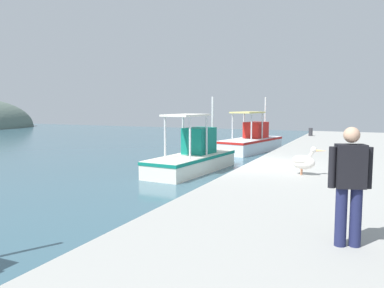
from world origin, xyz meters
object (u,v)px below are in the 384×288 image
at_px(fishing_boat_third, 252,141).
at_px(fisherman_standing, 350,182).
at_px(mooring_bollard_third, 311,132).
at_px(pelican, 303,161).
at_px(fishing_boat_second, 193,157).

height_order(fishing_boat_third, fisherman_standing, fishing_boat_third).
xyz_separation_m(fishing_boat_third, mooring_bollard_third, (3.28, -2.97, 0.44)).
distance_m(pelican, fisherman_standing, 5.64).
bearing_deg(mooring_bollard_third, fishing_boat_third, 137.80).
bearing_deg(fishing_boat_second, fishing_boat_third, -2.90).
height_order(fishing_boat_second, fishing_boat_third, fishing_boat_third).
bearing_deg(mooring_bollard_third, fishing_boat_second, 162.95).
bearing_deg(mooring_bollard_third, pelican, -173.66).
bearing_deg(fisherman_standing, fishing_boat_third, 19.77).
bearing_deg(pelican, fisherman_standing, -165.73).
bearing_deg(fishing_boat_third, pelican, -157.66).
height_order(fishing_boat_second, fisherman_standing, fishing_boat_second).
relative_size(fishing_boat_third, pelican, 5.72).
xyz_separation_m(fishing_boat_second, pelican, (-3.44, -4.96, 0.60)).
distance_m(fishing_boat_second, fisherman_standing, 10.98).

